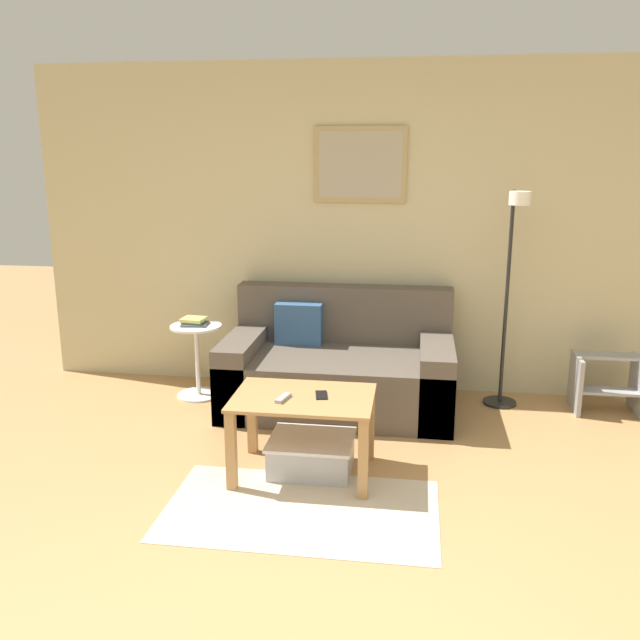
# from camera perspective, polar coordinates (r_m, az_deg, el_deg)

# --- Properties ---
(ground_plane) EXTENTS (16.00, 16.00, 0.00)m
(ground_plane) POSITION_cam_1_polar(r_m,az_deg,el_deg) (3.07, 1.91, -23.75)
(ground_plane) COLOR tan
(wall_back) EXTENTS (5.60, 0.09, 2.55)m
(wall_back) POSITION_cam_1_polar(r_m,az_deg,el_deg) (5.36, 5.48, 7.57)
(wall_back) COLOR #C6BC93
(wall_back) RESTS_ON ground_plane
(area_rug) EXTENTS (1.47, 0.86, 0.01)m
(area_rug) POSITION_cam_1_polar(r_m,az_deg,el_deg) (3.79, -1.60, -15.67)
(area_rug) COLOR #C1B299
(area_rug) RESTS_ON ground_plane
(couch) EXTENTS (1.67, 0.97, 0.86)m
(couch) POSITION_cam_1_polar(r_m,az_deg,el_deg) (5.10, 1.57, -4.14)
(couch) COLOR brown
(couch) RESTS_ON ground_plane
(coffee_table) EXTENTS (0.82, 0.57, 0.49)m
(coffee_table) POSITION_cam_1_polar(r_m,az_deg,el_deg) (4.01, -1.42, -7.83)
(coffee_table) COLOR #AD7F4C
(coffee_table) RESTS_ON ground_plane
(storage_bin) EXTENTS (0.51, 0.43, 0.21)m
(storage_bin) POSITION_cam_1_polar(r_m,az_deg,el_deg) (4.16, -0.72, -11.22)
(storage_bin) COLOR #B2B2B7
(storage_bin) RESTS_ON ground_plane
(floor_lamp) EXTENTS (0.25, 0.51, 1.62)m
(floor_lamp) POSITION_cam_1_polar(r_m,az_deg,el_deg) (5.03, 15.69, 2.59)
(floor_lamp) COLOR black
(floor_lamp) RESTS_ON ground_plane
(side_table) EXTENTS (0.40, 0.40, 0.58)m
(side_table) POSITION_cam_1_polar(r_m,az_deg,el_deg) (5.36, -10.31, -2.80)
(side_table) COLOR white
(side_table) RESTS_ON ground_plane
(book_stack) EXTENTS (0.21, 0.19, 0.05)m
(book_stack) POSITION_cam_1_polar(r_m,az_deg,el_deg) (5.31, -10.56, -0.13)
(book_stack) COLOR #4C4C51
(book_stack) RESTS_ON side_table
(remote_control) EXTENTS (0.07, 0.16, 0.02)m
(remote_control) POSITION_cam_1_polar(r_m,az_deg,el_deg) (3.92, -3.12, -6.58)
(remote_control) COLOR #99999E
(remote_control) RESTS_ON coffee_table
(cell_phone) EXTENTS (0.09, 0.15, 0.01)m
(cell_phone) POSITION_cam_1_polar(r_m,az_deg,el_deg) (3.98, 0.12, -6.34)
(cell_phone) COLOR black
(cell_phone) RESTS_ON coffee_table
(step_stool) EXTENTS (0.47, 0.35, 0.42)m
(step_stool) POSITION_cam_1_polar(r_m,az_deg,el_deg) (5.44, 23.00, -4.80)
(step_stool) COLOR #99999E
(step_stool) RESTS_ON ground_plane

